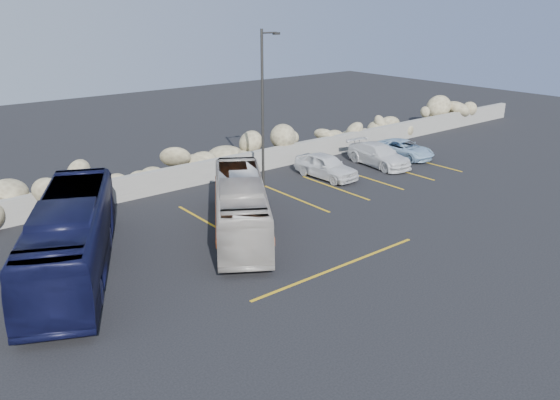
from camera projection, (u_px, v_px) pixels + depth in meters
ground at (362, 261)px, 20.46m from camera, size 90.00×90.00×0.00m
seawall at (198, 173)px, 29.10m from camera, size 60.00×0.40×1.20m
riprap_pile at (186, 156)px, 29.75m from camera, size 54.00×2.80×2.60m
parking_lines at (345, 197)px, 27.28m from camera, size 18.16×9.36×0.01m
lamppost at (263, 105)px, 27.51m from camera, size 1.14×0.18×8.00m
vintage_bus at (241, 206)px, 22.73m from camera, size 6.19×8.26×2.37m
tour_coach at (71, 237)px, 19.23m from camera, size 6.31×9.82×2.73m
car_a at (326, 166)px, 30.19m from camera, size 1.75×4.01×1.35m
car_c at (379, 155)px, 32.51m from camera, size 2.22×4.57×1.28m
car_d at (404, 149)px, 34.23m from camera, size 1.97×4.05×1.11m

